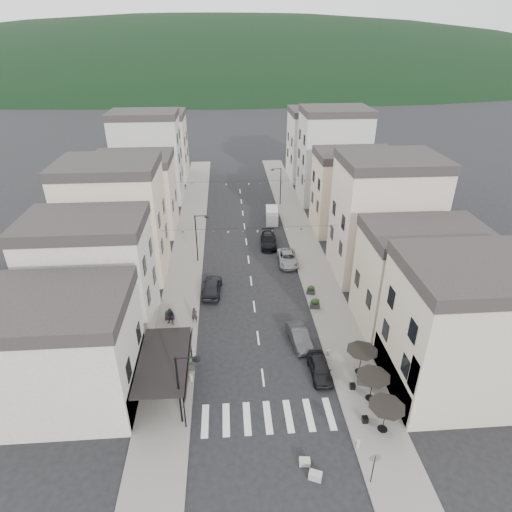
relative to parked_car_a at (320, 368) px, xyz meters
The scene contains 32 objects.
ground 7.59m from the parked_car_a, 127.48° to the right, with size 700.00×700.00×0.00m, color black.
sidewalk_left 28.68m from the parked_car_a, 114.96° to the left, with size 4.00×76.00×0.12m, color slate.
sidewalk_right 26.17m from the parked_car_a, 83.64° to the left, with size 4.00×76.00×0.12m, color slate.
hill_backdrop 294.04m from the parked_car_a, 90.90° to the left, with size 640.00×360.00×70.00m, color black.
boutique_building 20.40m from the parked_car_a, behind, with size 12.00×8.00×8.00m, color #ABA79D.
bistro_building 10.99m from the parked_car_a, 11.42° to the right, with size 10.00×8.00×10.00m, color #BBAD94.
boutique_awning 12.14m from the parked_car_a, behind, with size 3.77×7.50×3.28m.
buildings_row_left 37.45m from the parked_car_a, 121.03° to the left, with size 10.20×54.16×14.00m.
buildings_row_right 32.65m from the parked_car_a, 72.07° to the left, with size 10.20×54.16×14.50m.
cafe_terrace 4.76m from the parked_car_a, 45.91° to the right, with size 2.50×8.10×2.53m.
streetlamp_left_near 11.57m from the parked_car_a, 159.00° to the right, with size 1.70×0.56×6.00m.
streetlamp_left_far 22.76m from the parked_car_a, 117.52° to the left, with size 1.70×0.56×6.00m.
streetlamp_right_far 38.14m from the parked_car_a, 88.16° to the left, with size 1.70×0.56×6.00m.
traffic_sign 9.66m from the parked_car_a, 82.80° to the right, with size 0.70×0.07×2.70m.
bollards 4.63m from the parked_car_a, behind, with size 11.66×10.26×0.60m.
bunting_near 17.38m from the parked_car_a, 106.04° to the left, with size 19.00×0.28×0.62m.
bunting_far 32.71m from the parked_car_a, 98.18° to the left, with size 19.00×0.28×0.62m.
parked_car_a is the anchor object (origin of this frame).
parked_car_b 4.18m from the parked_car_a, 104.09° to the left, with size 1.46×4.18×1.38m, color #2F2F31.
parked_car_c 18.76m from the parked_car_a, 90.00° to the left, with size 2.19×4.75×1.32m, color gray.
parked_car_d 23.74m from the parked_car_a, 94.35° to the left, with size 1.98×4.88×1.42m, color black.
parked_car_e 15.59m from the parked_car_a, 124.69° to the left, with size 1.92×4.76×1.62m, color black.
delivery_van 31.60m from the parked_car_a, 90.92° to the left, with size 2.02×4.37×2.03m.
pedestrian_a 12.92m from the parked_car_a, 143.59° to the left, with size 0.57×0.38×1.57m, color black.
pedestrian_b 14.69m from the parked_car_a, 149.22° to the left, with size 0.83×0.65×1.71m, color black.
concrete_block_a 9.20m from the parked_car_a, 103.40° to the right, with size 0.80×0.50×0.50m, color #9B9893.
concrete_block_c 8.34m from the parked_car_a, 108.30° to the right, with size 0.70×0.50×0.40m, color #9B9A94.
planter_la 10.74m from the parked_car_a, behind, with size 1.18×0.70×1.28m.
planter_lb 15.35m from the parked_car_a, 146.87° to the left, with size 0.94×0.60×0.99m.
planter_ra 3.47m from the parked_car_a, 23.83° to the right, with size 1.02×0.73×1.03m.
planter_rb 9.28m from the parked_car_a, 81.32° to the left, with size 1.07×0.73×1.10m.
planter_rc 11.84m from the parked_car_a, 82.78° to the left, with size 0.98×0.72×0.99m.
Camera 1 is at (-2.45, -19.65, 24.68)m, focal length 30.00 mm.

